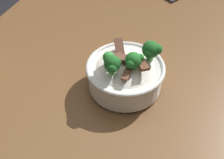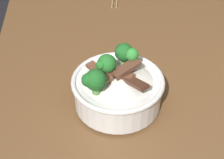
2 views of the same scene
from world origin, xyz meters
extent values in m
cube|color=brown|center=(0.00, 0.00, 0.76)|extent=(1.58, 0.90, 0.06)
cube|color=brown|center=(0.71, -0.37, 0.37)|extent=(0.07, 0.07, 0.73)
cube|color=brown|center=(0.71, 0.37, 0.37)|extent=(0.07, 0.07, 0.73)
cylinder|color=white|center=(0.02, 0.11, 0.79)|extent=(0.09, 0.09, 0.01)
cylinder|color=white|center=(0.02, 0.11, 0.83)|extent=(0.21, 0.21, 0.07)
torus|color=white|center=(0.02, 0.11, 0.87)|extent=(0.22, 0.22, 0.01)
ellipsoid|color=white|center=(0.02, 0.11, 0.86)|extent=(0.18, 0.18, 0.06)
cube|color=brown|center=(0.02, 0.15, 0.90)|extent=(0.07, 0.06, 0.02)
cube|color=#4C2B1E|center=(-0.02, 0.08, 0.89)|extent=(0.08, 0.06, 0.03)
cube|color=brown|center=(0.05, 0.13, 0.89)|extent=(0.07, 0.02, 0.01)
cube|color=brown|center=(0.02, 0.11, 0.88)|extent=(0.06, 0.07, 0.02)
cube|color=#563323|center=(0.02, 0.09, 0.90)|extent=(0.06, 0.07, 0.03)
cylinder|color=#6BA84C|center=(0.05, 0.08, 0.89)|extent=(0.02, 0.02, 0.03)
sphere|color=green|center=(0.05, 0.08, 0.92)|extent=(0.03, 0.03, 0.03)
sphere|color=green|center=(0.06, 0.08, 0.92)|extent=(0.02, 0.02, 0.02)
sphere|color=green|center=(0.04, 0.08, 0.92)|extent=(0.01, 0.01, 0.01)
cylinder|color=#5B9947|center=(-0.03, 0.17, 0.89)|extent=(0.02, 0.02, 0.02)
sphere|color=#1E6023|center=(-0.03, 0.17, 0.91)|extent=(0.05, 0.05, 0.05)
sphere|color=#1E6023|center=(-0.01, 0.17, 0.91)|extent=(0.02, 0.02, 0.02)
sphere|color=#1E6023|center=(-0.03, 0.18, 0.92)|extent=(0.03, 0.03, 0.03)
cylinder|color=#6BA84C|center=(0.06, 0.09, 0.89)|extent=(0.01, 0.01, 0.02)
sphere|color=#1E6023|center=(0.06, 0.09, 0.91)|extent=(0.04, 0.04, 0.04)
sphere|color=#1E6023|center=(0.08, 0.10, 0.91)|extent=(0.03, 0.03, 0.03)
sphere|color=#1E6023|center=(0.06, 0.10, 0.92)|extent=(0.02, 0.02, 0.02)
cylinder|color=#6BA84C|center=(0.03, 0.14, 0.89)|extent=(0.02, 0.02, 0.02)
sphere|color=#237028|center=(0.03, 0.14, 0.91)|extent=(0.04, 0.04, 0.04)
sphere|color=#237028|center=(0.04, 0.14, 0.91)|extent=(0.03, 0.03, 0.03)
sphere|color=#237028|center=(0.02, 0.15, 0.92)|extent=(0.02, 0.02, 0.02)
camera|label=1|loc=(0.60, 0.32, 1.45)|focal=49.89mm
camera|label=2|loc=(-0.59, 0.18, 1.39)|focal=55.90mm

